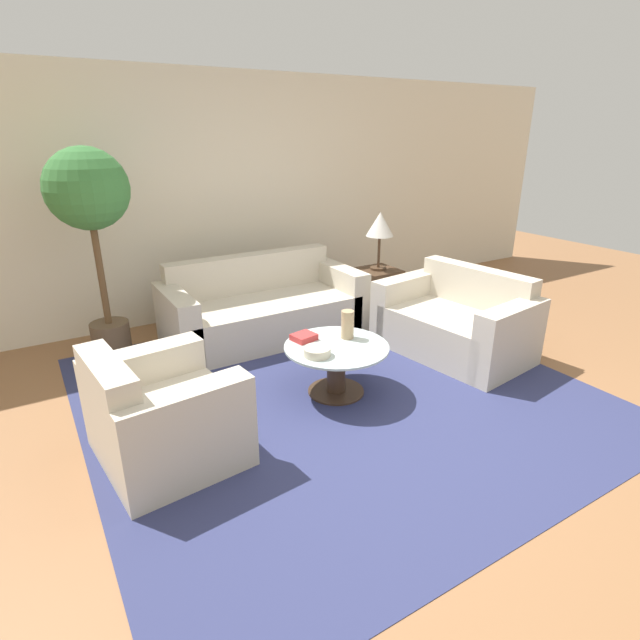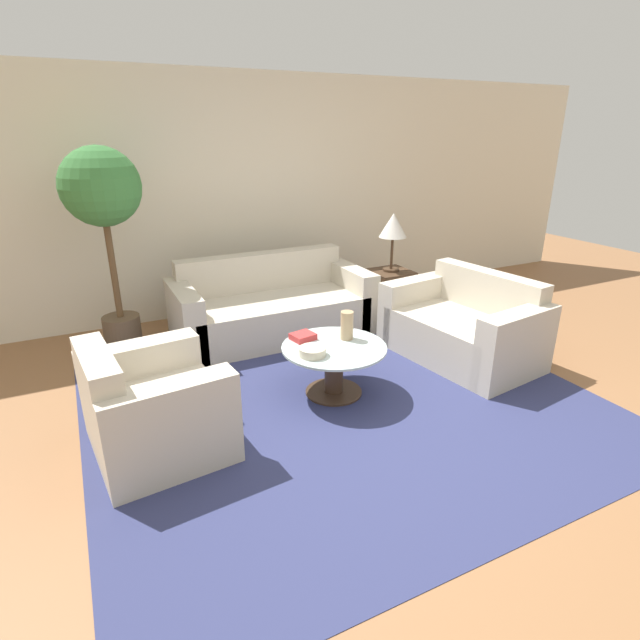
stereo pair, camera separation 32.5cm
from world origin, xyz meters
The scene contains 13 objects.
ground_plane centered at (0.00, 0.00, 0.00)m, with size 14.00×14.00×0.00m, color #8E603D.
wall_back centered at (0.00, 3.00, 1.30)m, with size 10.00×0.06×2.60m.
rug centered at (-0.07, 0.63, 0.00)m, with size 3.77×3.70×0.01m.
sofa_main centered at (-0.05, 2.06, 0.27)m, with size 1.99×0.88×0.80m.
armchair centered at (-1.51, 0.49, 0.28)m, with size 0.90×0.99×0.77m.
loveseat centered at (1.36, 0.72, 0.27)m, with size 1.01×1.47×0.78m.
coffee_table centered at (-0.07, 0.63, 0.27)m, with size 0.83×0.83×0.42m.
side_table centered at (1.31, 1.90, 0.27)m, with size 0.43×0.43×0.55m.
table_lamp centered at (1.31, 1.90, 1.03)m, with size 0.30×0.30×0.63m.
potted_plant centered at (-1.49, 2.27, 1.38)m, with size 0.69×0.69×1.89m.
vase centered at (0.09, 0.71, 0.53)m, with size 0.10×0.10×0.23m.
bowl centered at (-0.30, 0.54, 0.45)m, with size 0.20×0.20×0.07m.
book_stack centered at (-0.23, 0.86, 0.44)m, with size 0.21×0.19×0.05m.
Camera 1 is at (-2.05, -2.37, 2.01)m, focal length 28.00 mm.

